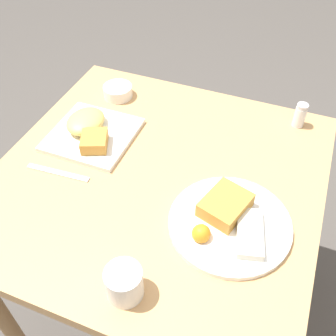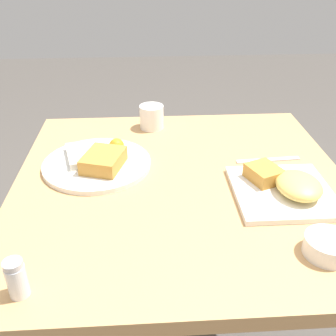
{
  "view_description": "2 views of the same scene",
  "coord_description": "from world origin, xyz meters",
  "px_view_note": "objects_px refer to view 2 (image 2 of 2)",
  "views": [
    {
      "loc": [
        0.67,
        0.29,
        1.48
      ],
      "look_at": [
        0.0,
        0.03,
        0.75
      ],
      "focal_mm": 42.0,
      "sensor_mm": 36.0,
      "label": 1
    },
    {
      "loc": [
        -0.85,
        0.09,
        1.25
      ],
      "look_at": [
        -0.0,
        0.04,
        0.75
      ],
      "focal_mm": 42.0,
      "sensor_mm": 36.0,
      "label": 2
    }
  ],
  "objects_px": {
    "salt_shaker": "(17,280)",
    "sauce_ramekin": "(328,246)",
    "plate_square_near": "(286,187)",
    "plate_oval_far": "(98,162)",
    "butter_knife": "(268,160)",
    "coffee_mug": "(152,117)"
  },
  "relations": [
    {
      "from": "salt_shaker",
      "to": "butter_knife",
      "type": "xyz_separation_m",
      "value": [
        0.45,
        -0.57,
        -0.03
      ]
    },
    {
      "from": "sauce_ramekin",
      "to": "coffee_mug",
      "type": "distance_m",
      "value": 0.71
    },
    {
      "from": "sauce_ramekin",
      "to": "salt_shaker",
      "type": "relative_size",
      "value": 1.24
    },
    {
      "from": "salt_shaker",
      "to": "coffee_mug",
      "type": "distance_m",
      "value": 0.73
    },
    {
      "from": "butter_knife",
      "to": "coffee_mug",
      "type": "distance_m",
      "value": 0.4
    },
    {
      "from": "plate_square_near",
      "to": "coffee_mug",
      "type": "distance_m",
      "value": 0.52
    },
    {
      "from": "coffee_mug",
      "to": "plate_oval_far",
      "type": "bearing_deg",
      "value": 148.2
    },
    {
      "from": "plate_oval_far",
      "to": "salt_shaker",
      "type": "distance_m",
      "value": 0.45
    },
    {
      "from": "plate_oval_far",
      "to": "butter_knife",
      "type": "relative_size",
      "value": 1.6
    },
    {
      "from": "plate_square_near",
      "to": "coffee_mug",
      "type": "bearing_deg",
      "value": 37.27
    },
    {
      "from": "salt_shaker",
      "to": "sauce_ramekin",
      "type": "bearing_deg",
      "value": -83.48
    },
    {
      "from": "plate_square_near",
      "to": "salt_shaker",
      "type": "relative_size",
      "value": 3.11
    },
    {
      "from": "coffee_mug",
      "to": "sauce_ramekin",
      "type": "bearing_deg",
      "value": -152.2
    },
    {
      "from": "plate_oval_far",
      "to": "coffee_mug",
      "type": "height_order",
      "value": "coffee_mug"
    },
    {
      "from": "sauce_ramekin",
      "to": "coffee_mug",
      "type": "bearing_deg",
      "value": 27.8
    },
    {
      "from": "plate_square_near",
      "to": "plate_oval_far",
      "type": "bearing_deg",
      "value": 70.56
    },
    {
      "from": "plate_oval_far",
      "to": "salt_shaker",
      "type": "bearing_deg",
      "value": 167.68
    },
    {
      "from": "plate_oval_far",
      "to": "coffee_mug",
      "type": "bearing_deg",
      "value": -31.8
    },
    {
      "from": "plate_oval_far",
      "to": "coffee_mug",
      "type": "distance_m",
      "value": 0.29
    },
    {
      "from": "plate_square_near",
      "to": "butter_knife",
      "type": "relative_size",
      "value": 1.29
    },
    {
      "from": "plate_square_near",
      "to": "plate_oval_far",
      "type": "distance_m",
      "value": 0.5
    },
    {
      "from": "coffee_mug",
      "to": "butter_knife",
      "type": "bearing_deg",
      "value": -127.24
    }
  ]
}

